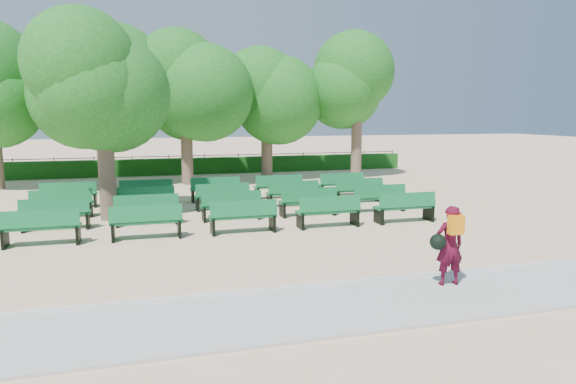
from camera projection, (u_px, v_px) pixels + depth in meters
name	position (u px, v px, depth m)	size (l,w,h in m)	color
ground	(228.00, 225.00, 15.77)	(120.00, 120.00, 0.00)	beige
paving	(300.00, 312.00, 8.73)	(30.00, 2.20, 0.06)	#B5B5B0
curb	(282.00, 289.00, 9.82)	(30.00, 0.12, 0.10)	silver
hedge	(188.00, 166.00, 29.00)	(26.00, 0.70, 0.90)	#175116
fence	(187.00, 173.00, 29.45)	(26.00, 0.10, 1.02)	black
tree_line	(195.00, 183.00, 25.27)	(21.80, 6.80, 7.04)	#206F20
bench_array	(226.00, 212.00, 17.38)	(1.93, 0.67, 1.21)	#126734
tree_among	(102.00, 89.00, 15.95)	(4.25, 4.25, 6.09)	brown
person	(449.00, 244.00, 9.94)	(0.75, 0.46, 1.57)	#460A1D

